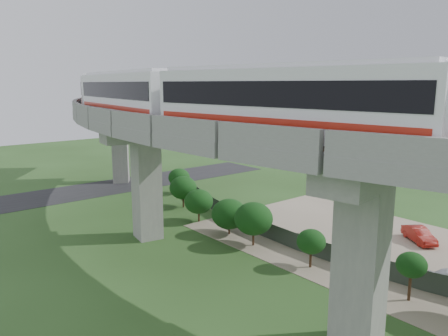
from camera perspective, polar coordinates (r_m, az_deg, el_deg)
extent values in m
plane|color=#28471C|center=(30.55, -1.25, -14.52)|extent=(160.00, 160.00, 0.00)
cube|color=gray|center=(39.05, 17.21, -9.18)|extent=(18.00, 26.00, 0.04)
cube|color=#232326|center=(55.95, -20.77, -3.33)|extent=(60.00, 8.00, 0.03)
cube|color=#99968E|center=(60.18, -13.40, 2.13)|extent=(2.86, 2.93, 8.40)
cube|color=#99968E|center=(59.65, -13.60, 6.69)|extent=(7.21, 5.74, 1.20)
cube|color=#99968E|center=(37.84, -10.06, -2.88)|extent=(2.35, 2.51, 8.40)
cube|color=#99968E|center=(37.00, -10.31, 4.36)|extent=(7.31, 3.58, 1.20)
cube|color=#99968E|center=(23.03, 17.35, -12.42)|extent=(2.35, 2.51, 8.40)
cube|color=#99968E|center=(21.62, 18.07, -0.64)|extent=(7.31, 3.58, 1.20)
cube|color=gray|center=(53.59, -13.97, 7.29)|extent=(16.42, 20.91, 0.80)
cube|color=gray|center=(53.75, -18.64, 8.01)|extent=(8.66, 17.08, 1.00)
cube|color=gray|center=(53.69, -9.37, 8.43)|extent=(8.66, 17.08, 1.00)
cube|color=brown|center=(53.63, -16.36, 7.67)|extent=(10.68, 18.08, 0.12)
cube|color=black|center=(53.62, -16.37, 7.79)|extent=(9.69, 17.59, 0.12)
cube|color=brown|center=(53.60, -11.62, 7.88)|extent=(10.68, 18.08, 0.12)
cube|color=black|center=(53.59, -11.62, 8.01)|extent=(9.69, 17.59, 0.12)
cube|color=gray|center=(35.67, -9.63, 5.76)|extent=(11.77, 20.03, 0.80)
cube|color=gray|center=(34.28, -16.43, 6.77)|extent=(3.22, 18.71, 1.00)
cube|color=gray|center=(37.38, -3.48, 7.51)|extent=(3.22, 18.71, 1.00)
cube|color=brown|center=(34.90, -13.04, 6.28)|extent=(5.44, 19.05, 0.12)
cube|color=black|center=(34.89, -13.05, 6.47)|extent=(4.35, 18.88, 0.12)
cube|color=brown|center=(36.49, -6.42, 6.68)|extent=(5.44, 19.05, 0.12)
cube|color=black|center=(36.48, -6.42, 6.87)|extent=(4.35, 18.88, 0.12)
cube|color=gray|center=(21.98, 15.09, 2.36)|extent=(11.77, 20.03, 0.80)
cube|color=gray|center=(18.14, 9.11, 3.71)|extent=(3.22, 18.71, 1.00)
cube|color=gray|center=(25.77, 19.51, 5.34)|extent=(3.22, 18.71, 1.00)
cube|color=brown|center=(19.98, 12.32, 2.99)|extent=(5.44, 19.05, 0.12)
cube|color=black|center=(19.97, 12.33, 3.33)|extent=(4.35, 18.88, 0.12)
cube|color=brown|center=(23.89, 17.53, 4.01)|extent=(5.44, 19.05, 0.12)
cube|color=black|center=(23.88, 17.54, 4.29)|extent=(4.35, 18.88, 0.12)
cube|color=silver|center=(20.90, 7.72, 8.39)|extent=(4.48, 15.22, 3.20)
cube|color=silver|center=(20.90, 7.84, 13.05)|extent=(3.86, 14.41, 0.22)
cube|color=black|center=(20.89, 7.75, 9.62)|extent=(4.47, 14.63, 1.15)
cube|color=#AC2011|center=(20.95, 7.67, 6.34)|extent=(4.47, 14.63, 0.30)
cube|color=black|center=(21.02, 7.62, 4.41)|extent=(3.42, 12.89, 0.28)
cube|color=silver|center=(33.49, -12.40, 9.17)|extent=(4.63, 15.22, 3.20)
cube|color=silver|center=(33.49, -12.52, 12.08)|extent=(3.99, 14.41, 0.22)
cube|color=black|center=(33.48, -12.43, 9.94)|extent=(4.61, 14.64, 1.15)
cube|color=#AC2011|center=(33.52, -12.34, 7.89)|extent=(4.61, 14.64, 0.30)
cube|color=black|center=(33.56, -12.29, 6.68)|extent=(3.54, 12.89, 0.28)
cube|color=silver|center=(48.78, -16.52, 9.47)|extent=(8.09, 14.93, 3.20)
cube|color=silver|center=(48.78, -16.63, 11.46)|extent=(7.31, 14.03, 0.22)
cube|color=black|center=(48.78, -16.55, 9.99)|extent=(7.92, 14.39, 1.15)
cube|color=#AC2011|center=(48.80, -16.47, 8.59)|extent=(7.92, 14.39, 0.30)
cube|color=black|center=(48.83, -16.42, 7.76)|extent=(6.51, 12.54, 0.28)
cube|color=silver|center=(64.28, -15.15, 9.80)|extent=(11.04, 13.70, 3.20)
cube|color=silver|center=(64.28, -15.23, 11.31)|extent=(10.16, 12.77, 0.22)
cube|color=black|center=(64.28, -15.17, 10.20)|extent=(10.73, 13.25, 1.15)
cube|color=#AC2011|center=(64.30, -15.12, 9.13)|extent=(10.73, 13.25, 0.30)
cube|color=black|center=(64.32, -15.09, 8.50)|extent=(9.07, 11.41, 0.28)
cylinder|color=#2D382D|center=(51.86, -3.92, -2.88)|extent=(0.08, 0.08, 1.50)
cube|color=#2D382D|center=(49.55, -3.17, -3.53)|extent=(1.69, 4.77, 1.40)
cylinder|color=#2D382D|center=(47.29, -2.20, -4.23)|extent=(0.08, 0.08, 1.50)
cube|color=#2D382D|center=(45.10, -1.00, -4.98)|extent=(1.23, 4.91, 1.40)
cylinder|color=#2D382D|center=(42.99, 0.47, -5.79)|extent=(0.08, 0.08, 1.50)
cube|color=#2D382D|center=(40.97, 2.23, -6.65)|extent=(0.75, 4.99, 1.40)
cylinder|color=#2D382D|center=(39.08, 4.33, -7.55)|extent=(0.08, 0.08, 1.50)
cube|color=#2D382D|center=(37.32, 6.79, -8.51)|extent=(0.27, 5.04, 1.40)
cylinder|color=#2D382D|center=(35.73, 9.63, -9.49)|extent=(0.08, 0.08, 1.50)
cube|color=#2D382D|center=(34.34, 12.86, -10.48)|extent=(0.27, 5.04, 1.40)
cylinder|color=#2D382D|center=(33.17, 16.49, -11.45)|extent=(0.08, 0.08, 1.50)
cube|color=#2D382D|center=(32.24, 20.49, -12.37)|extent=(0.75, 4.99, 1.40)
cylinder|color=#2D382D|center=(31.59, 24.79, -13.20)|extent=(0.08, 0.08, 1.50)
cylinder|color=#382314|center=(53.23, -5.86, -2.70)|extent=(0.18, 0.18, 1.23)
ellipsoid|color=black|center=(52.92, -5.89, -1.24)|extent=(2.58, 2.58, 2.20)
cylinder|color=#382314|center=(47.40, -5.34, -4.36)|extent=(0.18, 0.18, 1.30)
ellipsoid|color=black|center=(47.03, -5.37, -2.56)|extent=(2.92, 2.92, 2.48)
cylinder|color=#382314|center=(42.54, -3.30, -6.22)|extent=(0.18, 0.18, 1.16)
ellipsoid|color=black|center=(42.14, -3.33, -4.39)|extent=(2.77, 2.77, 2.36)
cylinder|color=#382314|center=(39.04, 0.68, -7.99)|extent=(0.18, 0.18, 0.92)
ellipsoid|color=black|center=(38.61, 0.69, -6.02)|extent=(3.14, 3.14, 2.67)
cylinder|color=#382314|center=(36.41, 3.85, -9.06)|extent=(0.18, 0.18, 1.37)
ellipsoid|color=black|center=(35.89, 3.88, -6.61)|extent=(3.17, 3.17, 2.69)
cylinder|color=#382314|center=(32.86, 11.23, -11.54)|extent=(0.18, 0.18, 1.36)
ellipsoid|color=black|center=(32.39, 11.32, -9.40)|extent=(2.10, 2.10, 1.79)
cylinder|color=#382314|center=(29.92, 23.08, -14.12)|extent=(0.18, 0.18, 1.80)
ellipsoid|color=black|center=(29.36, 23.30, -11.55)|extent=(1.84, 1.84, 1.56)
imported|color=#9B150E|center=(40.55, 24.13, -7.95)|extent=(3.21, 3.87, 1.25)
imported|color=black|center=(43.68, 3.33, -5.78)|extent=(3.82, 1.99, 1.06)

